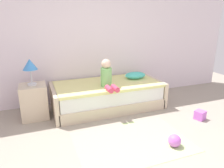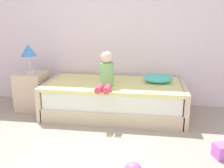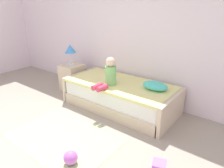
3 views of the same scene
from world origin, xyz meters
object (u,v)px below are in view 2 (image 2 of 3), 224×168
at_px(table_lamp, 28,52).
at_px(toy_block, 222,151).
at_px(nightstand, 32,91).
at_px(pillow, 158,79).
at_px(child_figure, 106,73).
at_px(bed, 114,99).

bearing_deg(table_lamp, toy_block, -22.47).
height_order(nightstand, pillow, pillow).
xyz_separation_m(child_figure, pillow, (0.73, 0.33, -0.14)).
relative_size(pillow, toy_block, 2.84).
bearing_deg(toy_block, table_lamp, 157.53).
distance_m(nightstand, pillow, 2.02).
bearing_deg(toy_block, child_figure, 148.95).
distance_m(pillow, toy_block, 1.44).
relative_size(child_figure, pillow, 1.16).
xyz_separation_m(table_lamp, child_figure, (1.26, -0.26, -0.23)).
height_order(bed, pillow, pillow).
height_order(child_figure, toy_block, child_figure).
bearing_deg(toy_block, nightstand, 157.53).
bearing_deg(bed, nightstand, 178.77).
xyz_separation_m(bed, child_figure, (-0.09, -0.23, 0.46)).
xyz_separation_m(child_figure, toy_block, (1.41, -0.85, -0.63)).
distance_m(nightstand, table_lamp, 0.64).
bearing_deg(child_figure, nightstand, 168.50).
distance_m(nightstand, toy_block, 2.91).
bearing_deg(child_figure, pillow, 24.10).
bearing_deg(nightstand, bed, -1.23).
xyz_separation_m(table_lamp, toy_block, (2.68, -1.11, -0.86)).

